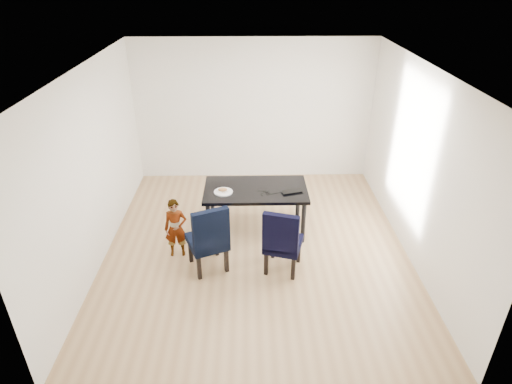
{
  "coord_description": "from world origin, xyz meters",
  "views": [
    {
      "loc": [
        -0.11,
        -5.36,
        3.86
      ],
      "look_at": [
        0.0,
        0.2,
        0.85
      ],
      "focal_mm": 30.0,
      "sensor_mm": 36.0,
      "label": 1
    }
  ],
  "objects_px": {
    "child": "(176,228)",
    "chair_right": "(283,239)",
    "dining_table": "(256,209)",
    "chair_left": "(207,236)",
    "laptop": "(291,190)",
    "plate": "(223,192)"
  },
  "relations": [
    {
      "from": "chair_right",
      "to": "laptop",
      "type": "xyz_separation_m",
      "value": [
        0.18,
        0.93,
        0.26
      ]
    },
    {
      "from": "chair_left",
      "to": "laptop",
      "type": "height_order",
      "value": "chair_left"
    },
    {
      "from": "chair_right",
      "to": "plate",
      "type": "xyz_separation_m",
      "value": [
        -0.86,
        0.89,
        0.26
      ]
    },
    {
      "from": "child",
      "to": "chair_right",
      "type": "bearing_deg",
      "value": -17.95
    },
    {
      "from": "chair_left",
      "to": "chair_right",
      "type": "bearing_deg",
      "value": -25.86
    },
    {
      "from": "chair_left",
      "to": "chair_right",
      "type": "height_order",
      "value": "chair_left"
    },
    {
      "from": "laptop",
      "to": "dining_table",
      "type": "bearing_deg",
      "value": -24.95
    },
    {
      "from": "dining_table",
      "to": "child",
      "type": "bearing_deg",
      "value": -150.88
    },
    {
      "from": "dining_table",
      "to": "plate",
      "type": "xyz_separation_m",
      "value": [
        -0.5,
        -0.12,
        0.38
      ]
    },
    {
      "from": "plate",
      "to": "chair_left",
      "type": "bearing_deg",
      "value": -103.09
    },
    {
      "from": "dining_table",
      "to": "plate",
      "type": "height_order",
      "value": "plate"
    },
    {
      "from": "chair_right",
      "to": "child",
      "type": "bearing_deg",
      "value": -176.31
    },
    {
      "from": "child",
      "to": "dining_table",
      "type": "bearing_deg",
      "value": 24.38
    },
    {
      "from": "plate",
      "to": "laptop",
      "type": "distance_m",
      "value": 1.04
    },
    {
      "from": "child",
      "to": "laptop",
      "type": "xyz_separation_m",
      "value": [
        1.71,
        0.57,
        0.31
      ]
    },
    {
      "from": "dining_table",
      "to": "laptop",
      "type": "bearing_deg",
      "value": -8.92
    },
    {
      "from": "laptop",
      "to": "chair_right",
      "type": "bearing_deg",
      "value": 63.03
    },
    {
      "from": "chair_left",
      "to": "child",
      "type": "height_order",
      "value": "chair_left"
    },
    {
      "from": "dining_table",
      "to": "chair_right",
      "type": "distance_m",
      "value": 1.08
    },
    {
      "from": "dining_table",
      "to": "chair_left",
      "type": "height_order",
      "value": "chair_left"
    },
    {
      "from": "dining_table",
      "to": "chair_right",
      "type": "xyz_separation_m",
      "value": [
        0.36,
        -1.01,
        0.13
      ]
    },
    {
      "from": "child",
      "to": "plate",
      "type": "xyz_separation_m",
      "value": [
        0.67,
        0.53,
        0.3
      ]
    }
  ]
}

